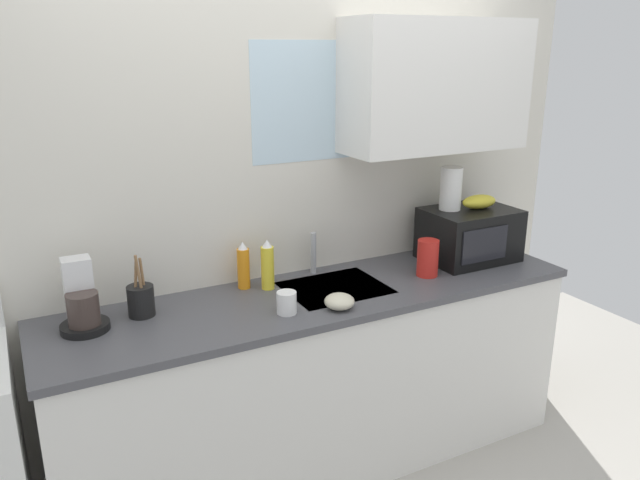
# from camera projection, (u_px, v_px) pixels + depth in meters

# --- Properties ---
(kitchen_wall_assembly) EXTENTS (3.25, 0.42, 2.50)m
(kitchen_wall_assembly) POSITION_uv_depth(u_px,v_px,m) (314.00, 179.00, 3.01)
(kitchen_wall_assembly) COLOR silver
(kitchen_wall_assembly) RESTS_ON ground
(counter_unit) EXTENTS (2.48, 0.63, 0.90)m
(counter_unit) POSITION_uv_depth(u_px,v_px,m) (320.00, 378.00, 2.95)
(counter_unit) COLOR white
(counter_unit) RESTS_ON ground
(sink_faucet) EXTENTS (0.03, 0.03, 0.21)m
(sink_faucet) POSITION_uv_depth(u_px,v_px,m) (313.00, 253.00, 3.03)
(sink_faucet) COLOR #B2B5BA
(sink_faucet) RESTS_ON counter_unit
(microwave) EXTENTS (0.46, 0.35, 0.27)m
(microwave) POSITION_uv_depth(u_px,v_px,m) (469.00, 234.00, 3.22)
(microwave) COLOR black
(microwave) RESTS_ON counter_unit
(banana_bunch) EXTENTS (0.20, 0.11, 0.07)m
(banana_bunch) POSITION_uv_depth(u_px,v_px,m) (479.00, 202.00, 3.19)
(banana_bunch) COLOR gold
(banana_bunch) RESTS_ON microwave
(paper_towel_roll) EXTENTS (0.11, 0.11, 0.22)m
(paper_towel_roll) POSITION_uv_depth(u_px,v_px,m) (451.00, 188.00, 3.15)
(paper_towel_roll) COLOR white
(paper_towel_roll) RESTS_ON microwave
(coffee_maker) EXTENTS (0.19, 0.21, 0.28)m
(coffee_maker) POSITION_uv_depth(u_px,v_px,m) (82.00, 303.00, 2.44)
(coffee_maker) COLOR black
(coffee_maker) RESTS_ON counter_unit
(dish_soap_bottle_yellow) EXTENTS (0.06, 0.06, 0.24)m
(dish_soap_bottle_yellow) POSITION_uv_depth(u_px,v_px,m) (268.00, 266.00, 2.83)
(dish_soap_bottle_yellow) COLOR yellow
(dish_soap_bottle_yellow) RESTS_ON counter_unit
(dish_soap_bottle_orange) EXTENTS (0.06, 0.06, 0.22)m
(dish_soap_bottle_orange) POSITION_uv_depth(u_px,v_px,m) (243.00, 266.00, 2.84)
(dish_soap_bottle_orange) COLOR orange
(dish_soap_bottle_orange) RESTS_ON counter_unit
(cereal_canister) EXTENTS (0.10, 0.10, 0.18)m
(cereal_canister) POSITION_uv_depth(u_px,v_px,m) (428.00, 258.00, 3.00)
(cereal_canister) COLOR red
(cereal_canister) RESTS_ON counter_unit
(mug_white) EXTENTS (0.08, 0.08, 0.09)m
(mug_white) POSITION_uv_depth(u_px,v_px,m) (287.00, 303.00, 2.59)
(mug_white) COLOR white
(mug_white) RESTS_ON counter_unit
(utensil_crock) EXTENTS (0.11, 0.11, 0.27)m
(utensil_crock) POSITION_uv_depth(u_px,v_px,m) (141.00, 300.00, 2.56)
(utensil_crock) COLOR black
(utensil_crock) RESTS_ON counter_unit
(small_bowl) EXTENTS (0.13, 0.13, 0.06)m
(small_bowl) POSITION_uv_depth(u_px,v_px,m) (339.00, 301.00, 2.64)
(small_bowl) COLOR beige
(small_bowl) RESTS_ON counter_unit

